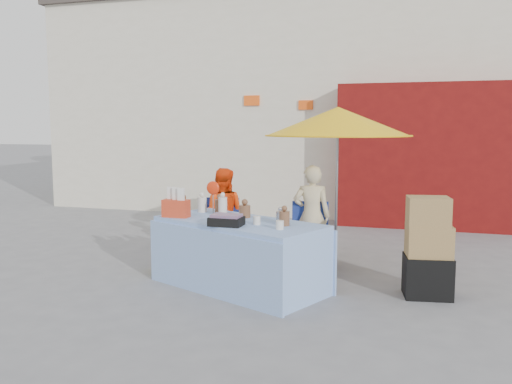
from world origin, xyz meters
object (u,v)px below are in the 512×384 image
(chair_left, at_px, (219,243))
(umbrella, at_px, (338,122))
(box_stack, at_px, (428,251))
(market_table, at_px, (239,253))
(chair_right, at_px, (309,249))
(vendor_orange, at_px, (222,214))
(vendor_beige, at_px, (312,216))

(chair_left, xyz_separation_m, umbrella, (1.55, 0.28, 1.64))
(umbrella, distance_m, box_stack, 2.11)
(market_table, bearing_deg, chair_left, 145.42)
(chair_right, bearing_deg, box_stack, -37.26)
(chair_right, relative_size, box_stack, 0.78)
(vendor_orange, height_order, umbrella, umbrella)
(vendor_beige, bearing_deg, market_table, 55.25)
(umbrella, relative_size, box_stack, 1.91)
(chair_left, relative_size, vendor_orange, 0.67)
(chair_right, bearing_deg, umbrella, 35.14)
(market_table, height_order, chair_left, market_table)
(chair_right, xyz_separation_m, vendor_orange, (-1.25, 0.13, 0.38))
(chair_left, height_order, vendor_orange, vendor_orange)
(chair_left, height_order, chair_right, same)
(chair_right, bearing_deg, market_table, -127.44)
(market_table, relative_size, chair_left, 2.62)
(box_stack, bearing_deg, chair_right, 150.86)
(vendor_orange, xyz_separation_m, box_stack, (2.71, -0.95, -0.13))
(vendor_beige, height_order, box_stack, vendor_beige)
(market_table, relative_size, vendor_beige, 1.67)
(vendor_orange, xyz_separation_m, umbrella, (1.55, 0.15, 1.26))
(vendor_orange, relative_size, umbrella, 0.61)
(market_table, distance_m, vendor_beige, 1.38)
(box_stack, bearing_deg, umbrella, 136.50)
(chair_right, height_order, umbrella, umbrella)
(market_table, distance_m, chair_left, 1.26)
(chair_left, bearing_deg, market_table, -67.26)
(vendor_orange, bearing_deg, chair_left, 80.93)
(chair_right, distance_m, vendor_orange, 1.31)
(market_table, height_order, vendor_orange, vendor_orange)
(chair_left, xyz_separation_m, box_stack, (2.71, -0.81, 0.25))
(umbrella, bearing_deg, chair_left, -169.62)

